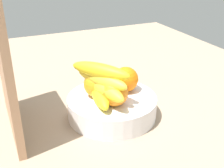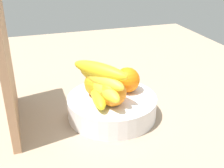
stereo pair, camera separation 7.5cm
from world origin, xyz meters
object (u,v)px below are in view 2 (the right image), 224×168
(fruit_bowl, at_px, (112,106))
(orange_front_left, at_px, (127,80))
(orange_center, at_px, (113,93))
(cutting_board, at_px, (6,61))
(banana_bunch, at_px, (100,82))
(orange_front_right, at_px, (97,84))

(fruit_bowl, relative_size, orange_front_left, 3.47)
(orange_center, distance_m, cutting_board, 0.28)
(orange_center, height_order, banana_bunch, banana_bunch)
(fruit_bowl, xyz_separation_m, banana_bunch, (-0.01, 0.03, 0.08))
(orange_center, xyz_separation_m, cutting_board, (0.09, 0.25, 0.09))
(orange_front_left, bearing_deg, cutting_board, 85.36)
(banana_bunch, bearing_deg, orange_center, -146.07)
(orange_front_left, height_order, banana_bunch, banana_bunch)
(fruit_bowl, relative_size, banana_bunch, 1.31)
(orange_front_right, relative_size, orange_center, 1.00)
(orange_front_right, distance_m, orange_center, 0.07)
(fruit_bowl, bearing_deg, orange_center, 164.87)
(orange_front_left, xyz_separation_m, orange_center, (-0.06, 0.06, 0.00))
(fruit_bowl, height_order, orange_front_left, orange_front_left)
(fruit_bowl, distance_m, orange_front_left, 0.09)
(orange_front_right, distance_m, cutting_board, 0.24)
(orange_front_left, xyz_separation_m, banana_bunch, (-0.03, 0.09, 0.02))
(orange_front_right, height_order, cutting_board, cutting_board)
(fruit_bowl, height_order, banana_bunch, banana_bunch)
(orange_front_right, xyz_separation_m, banana_bunch, (-0.03, -0.00, 0.02))
(cutting_board, bearing_deg, orange_front_left, -95.15)
(banana_bunch, bearing_deg, orange_front_right, 1.75)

